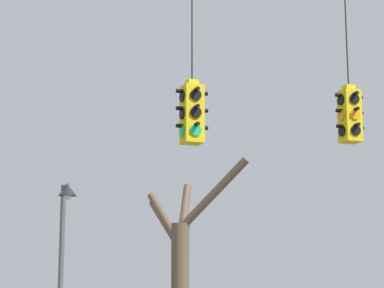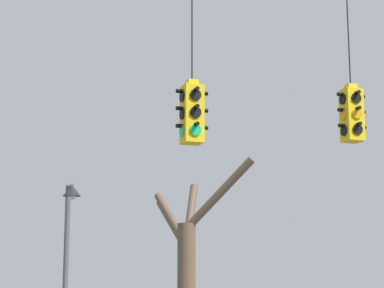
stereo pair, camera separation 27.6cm
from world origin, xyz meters
name	(u,v)px [view 1 (the left image)]	position (x,y,z in m)	size (l,w,h in m)	color
traffic_light_near_right_pole	(192,112)	(-0.91, -0.21, 5.06)	(0.58, 0.58, 3.93)	yellow
traffic_light_over_intersection	(350,114)	(2.28, -0.21, 5.30)	(0.58, 0.58, 3.75)	yellow
street_lamp	(64,242)	(-2.11, 4.64, 3.08)	(0.41, 0.72, 4.38)	#515156
bare_tree	(180,266)	(1.54, 7.03, 2.67)	(1.92, 4.23, 5.48)	brown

